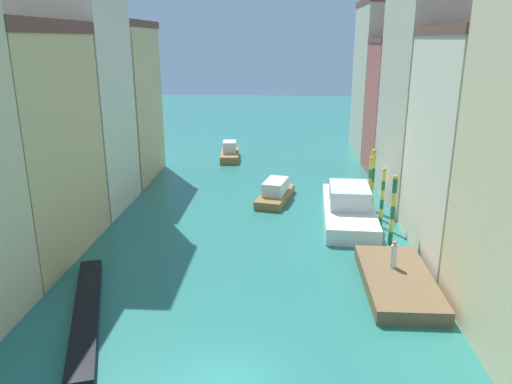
{
  "coord_description": "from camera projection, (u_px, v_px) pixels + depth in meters",
  "views": [
    {
      "loc": [
        2.04,
        -15.96,
        12.71
      ],
      "look_at": [
        -0.06,
        20.05,
        1.5
      ],
      "focal_mm": 34.63,
      "sensor_mm": 36.0,
      "label": 1
    }
  ],
  "objects": [
    {
      "name": "building_left_1",
      "position": [
        5.0,
        144.0,
        28.63
      ],
      "size": [
        7.99,
        10.32,
        13.74
      ],
      "color": "#DBB77A",
      "rests_on": "ground"
    },
    {
      "name": "motorboat_0",
      "position": [
        230.0,
        153.0,
        54.37
      ],
      "size": [
        2.34,
        5.62,
        1.99
      ],
      "color": "olive",
      "rests_on": "ground"
    },
    {
      "name": "waterfront_dock",
      "position": [
        397.0,
        281.0,
        26.3
      ],
      "size": [
        3.53,
        7.66,
        0.74
      ],
      "color": "brown",
      "rests_on": "ground"
    },
    {
      "name": "vaporetto_white",
      "position": [
        349.0,
        207.0,
        36.21
      ],
      "size": [
        4.1,
        10.69,
        2.52
      ],
      "color": "white",
      "rests_on": "ground"
    },
    {
      "name": "building_left_2",
      "position": [
        65.0,
        73.0,
        36.32
      ],
      "size": [
        7.99,
        7.73,
        20.65
      ],
      "color": "beige",
      "rests_on": "ground"
    },
    {
      "name": "mooring_pole_2",
      "position": [
        370.0,
        185.0,
        36.8
      ],
      "size": [
        0.3,
        0.3,
        4.47
      ],
      "color": "#197247",
      "rests_on": "ground"
    },
    {
      "name": "building_right_1",
      "position": [
        493.0,
        147.0,
        28.66
      ],
      "size": [
        7.99,
        9.65,
        13.43
      ],
      "color": "beige",
      "rests_on": "ground"
    },
    {
      "name": "mooring_pole_3",
      "position": [
        372.0,
        179.0,
        37.71
      ],
      "size": [
        0.39,
        0.39,
        4.82
      ],
      "color": "#197247",
      "rests_on": "ground"
    },
    {
      "name": "person_on_dock",
      "position": [
        394.0,
        255.0,
        26.88
      ],
      "size": [
        0.36,
        0.36,
        1.54
      ],
      "color": "white",
      "rests_on": "waterfront_dock"
    },
    {
      "name": "building_left_3",
      "position": [
        109.0,
        102.0,
        45.44
      ],
      "size": [
        7.99,
        8.79,
        14.27
      ],
      "color": "#DBB77A",
      "rests_on": "ground"
    },
    {
      "name": "building_right_4",
      "position": [
        394.0,
        79.0,
        55.33
      ],
      "size": [
        7.99,
        10.52,
        16.79
      ],
      "color": "#BCB299",
      "rests_on": "ground"
    },
    {
      "name": "mooring_pole_1",
      "position": [
        382.0,
        197.0,
        34.28
      ],
      "size": [
        0.28,
        0.28,
        4.31
      ],
      "color": "#197247",
      "rests_on": "ground"
    },
    {
      "name": "ground_plane",
      "position": [
        260.0,
        193.0,
        42.45
      ],
      "size": [
        154.0,
        154.0,
        0.0
      ],
      "primitive_type": "plane",
      "color": "#28756B"
    },
    {
      "name": "building_right_3",
      "position": [
        411.0,
        108.0,
        47.33
      ],
      "size": [
        7.99,
        7.33,
        12.81
      ],
      "color": "#B25147",
      "rests_on": "ground"
    },
    {
      "name": "gondola_black",
      "position": [
        86.0,
        313.0,
        23.48
      ],
      "size": [
        4.57,
        10.74,
        0.49
      ],
      "color": "black",
      "rests_on": "ground"
    },
    {
      "name": "mooring_pole_0",
      "position": [
        393.0,
        210.0,
        31.21
      ],
      "size": [
        0.32,
        0.32,
        4.66
      ],
      "color": "#197247",
      "rests_on": "ground"
    },
    {
      "name": "motorboat_1",
      "position": [
        275.0,
        193.0,
        40.4
      ],
      "size": [
        3.27,
        6.06,
        1.72
      ],
      "color": "olive",
      "rests_on": "ground"
    },
    {
      "name": "building_right_2",
      "position": [
        442.0,
        98.0,
        38.07
      ],
      "size": [
        7.99,
        10.64,
        16.68
      ],
      "color": "#BCB299",
      "rests_on": "ground"
    }
  ]
}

